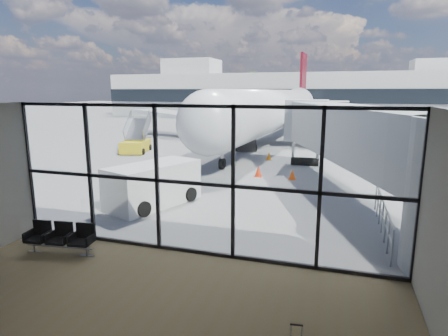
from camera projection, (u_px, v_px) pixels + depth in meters
The scene contains 20 objects.
ground at pixel (308, 129), 48.84m from camera, with size 220.00×220.00×0.00m, color slate.
lounge_shell at pixel (89, 222), 6.40m from camera, with size 12.02×8.01×4.51m.
glass_curtain_wall at pixel (194, 182), 10.97m from camera, with size 12.10×0.12×4.50m.
jet_bridge at pixel (361, 141), 16.06m from camera, with size 8.00×16.50×4.33m.
apron_railing at pixel (383, 213), 12.93m from camera, with size 0.06×5.46×1.11m.
far_terminal at pixel (316, 95), 68.70m from camera, with size 80.00×12.20×11.00m.
tree_0 at pixel (132, 92), 90.90m from camera, with size 4.95×4.95×7.12m.
tree_1 at pixel (154, 89), 89.03m from camera, with size 5.61×5.61×8.07m.
tree_2 at pixel (177, 86), 87.16m from camera, with size 6.27×6.27×9.03m.
tree_3 at pixel (201, 92), 85.67m from camera, with size 4.95×4.95×7.12m.
tree_4 at pixel (226, 89), 83.80m from camera, with size 5.61×5.61×8.07m.
tree_5 at pixel (252, 86), 81.93m from camera, with size 6.27×6.27×9.03m.
seating_row at pixel (61, 236), 11.36m from camera, with size 2.12×0.84×0.94m.
airliner at pixel (275, 110), 36.52m from camera, with size 33.13×38.40×9.89m.
service_van at pixel (152, 184), 16.04m from camera, with size 3.13×4.51×1.80m.
belt_loader at pixel (245, 141), 31.67m from camera, with size 2.67×4.55×1.99m.
mobile_stairs at pixel (136, 144), 30.17m from camera, with size 2.60×3.99×2.59m.
traffic_cone_a at pixel (258, 171), 21.59m from camera, with size 0.44×0.44×0.63m.
traffic_cone_b at pixel (292, 175), 20.90m from camera, with size 0.40×0.40×0.57m.
traffic_cone_c at pixel (269, 156), 26.85m from camera, with size 0.41×0.41×0.58m.
Camera 1 is at (4.01, -9.92, 4.86)m, focal length 30.00 mm.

